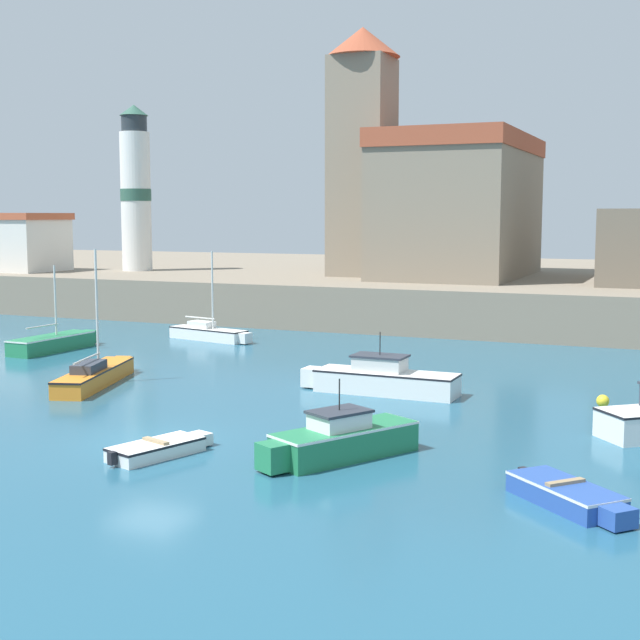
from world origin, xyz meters
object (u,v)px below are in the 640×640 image
object	(u,v)px
dinghy_white_9	(159,448)
dinghy_blue_4	(568,495)
mooring_buoy	(603,401)
church	(442,195)
sailboat_green_7	(54,342)
sailboat_orange_1	(95,374)
motorboat_green_2	(341,439)
lighthouse	(136,191)
motorboat_white_5	(382,379)
sailboat_white_3	(209,333)
harbor_shed_near_wharf	(19,242)

from	to	relation	value
dinghy_white_9	dinghy_blue_4	bearing A→B (deg)	-0.03
dinghy_blue_4	mooring_buoy	xyz separation A→B (m)	(-0.33, 11.79, -0.06)
dinghy_blue_4	mooring_buoy	bearing A→B (deg)	91.61
church	sailboat_green_7	bearing A→B (deg)	-119.80
sailboat_green_7	mooring_buoy	xyz separation A→B (m)	(27.13, -3.08, -0.21)
sailboat_orange_1	motorboat_green_2	xyz separation A→B (m)	(13.25, -6.31, 0.11)
sailboat_orange_1	dinghy_blue_4	bearing A→B (deg)	-22.30
sailboat_orange_1	lighthouse	distance (m)	33.35
sailboat_orange_1	sailboat_green_7	world-z (taller)	sailboat_orange_1
mooring_buoy	church	bearing A→B (deg)	116.35
motorboat_white_5	sailboat_green_7	bearing A→B (deg)	168.68
motorboat_green_2	sailboat_white_3	bearing A→B (deg)	128.59
sailboat_green_7	harbor_shed_near_wharf	size ratio (longest dim) A/B	0.89
sailboat_orange_1	lighthouse	world-z (taller)	lighthouse
sailboat_orange_1	dinghy_white_9	size ratio (longest dim) A/B	1.97
church	sailboat_white_3	bearing A→B (deg)	-115.67
harbor_shed_near_wharf	motorboat_white_5	bearing A→B (deg)	-29.96
lighthouse	dinghy_white_9	bearing A→B (deg)	-54.82
mooring_buoy	sailboat_orange_1	bearing A→B (deg)	-169.28
dinghy_white_9	mooring_buoy	distance (m)	16.20
church	lighthouse	distance (m)	23.09
sailboat_orange_1	mooring_buoy	size ratio (longest dim) A/B	14.90
sailboat_green_7	church	size ratio (longest dim) A/B	0.34
motorboat_white_5	mooring_buoy	size ratio (longest dim) A/B	13.77
mooring_buoy	dinghy_blue_4	bearing A→B (deg)	-88.39
harbor_shed_near_wharf	church	bearing A→B (deg)	12.68
sailboat_white_3	motorboat_white_5	bearing A→B (deg)	-37.01
lighthouse	sailboat_white_3	bearing A→B (deg)	-44.73
sailboat_orange_1	lighthouse	bearing A→B (deg)	121.38
sailboat_white_3	motorboat_white_5	size ratio (longest dim) A/B	0.87
motorboat_white_5	church	bearing A→B (deg)	100.70
dinghy_white_9	lighthouse	size ratio (longest dim) A/B	0.28
church	lighthouse	world-z (taller)	church
sailboat_green_7	lighthouse	distance (m)	24.19
sailboat_orange_1	harbor_shed_near_wharf	world-z (taller)	harbor_shed_near_wharf
motorboat_green_2	motorboat_white_5	bearing A→B (deg)	101.92
dinghy_white_9	lighthouse	distance (m)	44.48
dinghy_blue_4	lighthouse	bearing A→B (deg)	135.72
lighthouse	harbor_shed_near_wharf	xyz separation A→B (m)	(-8.00, -3.80, -3.79)
church	motorboat_green_2	bearing A→B (deg)	-78.99
sailboat_orange_1	harbor_shed_near_wharf	bearing A→B (deg)	136.22
sailboat_orange_1	sailboat_white_3	world-z (taller)	sailboat_orange_1
mooring_buoy	motorboat_white_5	bearing A→B (deg)	-174.98
dinghy_blue_4	church	world-z (taller)	church
motorboat_white_5	dinghy_blue_4	bearing A→B (deg)	-52.56
sailboat_white_3	motorboat_white_5	xyz separation A→B (m)	(13.65, -10.29, 0.15)
lighthouse	motorboat_white_5	bearing A→B (deg)	-41.21
harbor_shed_near_wharf	sailboat_green_7	bearing A→B (deg)	-44.80
harbor_shed_near_wharf	sailboat_white_3	bearing A→B (deg)	-25.12
sailboat_orange_1	dinghy_white_9	distance (m)	11.63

